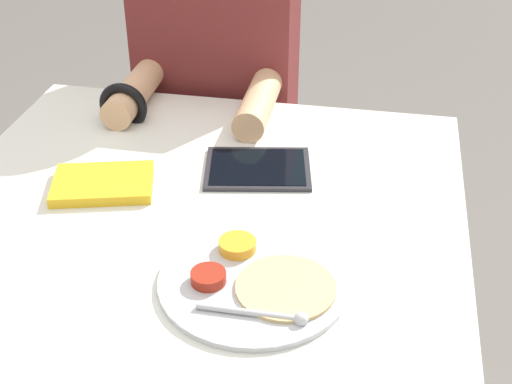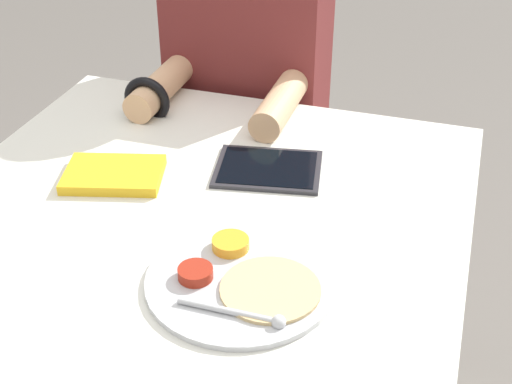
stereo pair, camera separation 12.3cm
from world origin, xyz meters
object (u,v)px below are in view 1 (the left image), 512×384
at_px(thali_tray, 255,280).
at_px(person_diner, 219,123).
at_px(red_notebook, 103,184).
at_px(tablet_device, 258,168).

bearing_deg(thali_tray, person_diner, 107.59).
bearing_deg(red_notebook, person_diner, 80.96).
bearing_deg(tablet_device, thali_tray, -80.04).
relative_size(tablet_device, person_diner, 0.19).
bearing_deg(red_notebook, thali_tray, -33.46).
distance_m(thali_tray, red_notebook, 0.40).
relative_size(red_notebook, person_diner, 0.18).
relative_size(thali_tray, red_notebook, 1.41).
bearing_deg(red_notebook, tablet_device, 23.45).
relative_size(thali_tray, tablet_device, 1.30).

